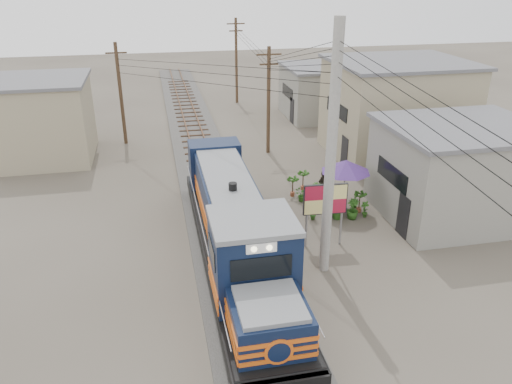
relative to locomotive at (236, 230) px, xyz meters
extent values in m
plane|color=#473F35|center=(0.00, -0.55, -1.69)|extent=(120.00, 120.00, 0.00)
cube|color=#595651|center=(0.00, 9.45, -1.61)|extent=(3.60, 70.00, 0.16)
cube|color=#51331E|center=(-0.54, 9.45, -1.43)|extent=(0.08, 70.00, 0.12)
cube|color=#51331E|center=(0.54, 9.45, -1.43)|extent=(0.08, 70.00, 0.12)
cube|color=black|center=(0.00, 0.05, -0.93)|extent=(2.81, 15.51, 0.53)
cube|color=black|center=(0.00, -4.80, -1.22)|extent=(2.13, 3.10, 0.63)
cube|color=black|center=(0.00, 4.90, -1.22)|extent=(2.13, 3.10, 0.63)
cube|color=#0D1832|center=(0.00, -5.96, -0.11)|extent=(2.31, 2.33, 1.45)
cube|color=#0D1832|center=(0.00, -3.54, 0.67)|extent=(2.76, 2.52, 3.01)
cube|color=slate|center=(0.00, -3.54, 2.22)|extent=(2.81, 2.65, 0.17)
cube|color=black|center=(0.00, -4.81, 1.20)|extent=(1.97, 0.06, 0.78)
cube|color=white|center=(0.00, -4.82, 1.93)|extent=(0.97, 0.06, 0.34)
cube|color=#0D1832|center=(0.00, 2.47, 0.28)|extent=(2.19, 9.50, 2.23)
cube|color=slate|center=(0.00, 2.47, 1.44)|extent=(1.97, 9.50, 0.17)
cube|color=#E35B15|center=(0.00, 0.05, -0.40)|extent=(2.85, 15.51, 0.14)
cube|color=#E35B15|center=(0.00, 0.05, -0.11)|extent=(2.85, 15.51, 0.14)
cube|color=#E35B15|center=(0.00, 0.05, 0.18)|extent=(2.85, 15.51, 0.14)
cylinder|color=#9E9B93|center=(3.50, -1.05, 3.31)|extent=(0.40, 0.40, 10.00)
cylinder|color=#4C3826|center=(4.50, 13.45, 1.81)|extent=(0.24, 0.24, 7.00)
cube|color=#4C3826|center=(4.50, 13.45, 4.81)|extent=(1.60, 0.10, 0.10)
cube|color=#4C3826|center=(4.50, 13.45, 4.21)|extent=(1.20, 0.10, 0.10)
cylinder|color=#4C3826|center=(4.80, 27.45, 2.06)|extent=(0.24, 0.24, 7.50)
cube|color=#4C3826|center=(4.80, 27.45, 5.31)|extent=(1.60, 0.10, 0.10)
cube|color=#4C3826|center=(4.80, 27.45, 4.71)|extent=(1.20, 0.10, 0.10)
cylinder|color=#4C3826|center=(-5.00, 17.45, 1.81)|extent=(0.24, 0.24, 7.00)
cube|color=#4C3826|center=(-5.00, 17.45, 4.81)|extent=(1.60, 0.10, 0.10)
cube|color=#4C3826|center=(-5.00, 17.45, 4.21)|extent=(1.20, 0.10, 0.10)
cube|color=gray|center=(11.50, 2.45, 0.56)|extent=(7.00, 6.00, 4.50)
cube|color=slate|center=(11.50, 2.45, 2.91)|extent=(7.35, 6.30, 0.20)
cube|color=black|center=(7.98, 2.45, 0.79)|extent=(0.05, 3.00, 0.90)
cube|color=gray|center=(12.50, 11.45, 1.31)|extent=(8.00, 7.00, 6.00)
cube|color=slate|center=(12.50, 11.45, 4.41)|extent=(8.40, 7.35, 0.20)
cube|color=black|center=(8.48, 11.45, 1.61)|extent=(0.05, 3.50, 0.90)
cube|color=gray|center=(11.00, 21.45, 0.31)|extent=(6.00, 6.00, 4.00)
cube|color=slate|center=(11.00, 21.45, 2.41)|extent=(6.30, 6.30, 0.20)
cube|color=black|center=(7.98, 21.45, 0.51)|extent=(0.05, 3.00, 0.90)
cube|color=gray|center=(-10.00, 15.45, 0.81)|extent=(6.00, 6.00, 5.00)
cube|color=slate|center=(-10.00, 15.45, 3.41)|extent=(6.30, 6.30, 0.20)
cylinder|color=#99999E|center=(3.30, 0.88, -0.59)|extent=(0.10, 0.10, 2.20)
cylinder|color=#99999E|center=(4.88, 0.77, -0.59)|extent=(0.10, 0.10, 2.20)
cube|color=black|center=(4.09, 0.82, 0.60)|extent=(1.94, 0.25, 1.41)
cube|color=#A91633|center=(4.09, 0.79, 0.60)|extent=(1.85, 0.20, 1.32)
cylinder|color=black|center=(6.27, 4.01, -1.64)|extent=(0.50, 0.50, 0.10)
cylinder|color=#99999E|center=(6.27, 4.01, -0.43)|extent=(0.05, 0.05, 2.51)
cone|color=#42236A|center=(6.27, 4.01, 0.76)|extent=(2.73, 2.73, 0.63)
imported|color=black|center=(5.68, 5.66, -0.90)|extent=(0.69, 0.60, 1.58)
imported|color=#265317|center=(4.43, 3.31, -1.22)|extent=(0.48, 0.58, 0.93)
imported|color=#265317|center=(5.20, 3.28, -1.27)|extent=(0.58, 0.59, 0.84)
imported|color=#265317|center=(5.69, 3.14, -1.15)|extent=(0.94, 1.06, 1.07)
imported|color=#265317|center=(6.38, 3.02, -1.16)|extent=(0.83, 0.83, 1.06)
imported|color=#265317|center=(7.06, 3.06, -1.26)|extent=(0.46, 0.53, 0.85)
imported|color=#265317|center=(4.57, 4.16, -1.17)|extent=(0.71, 0.66, 1.04)
imported|color=#265317|center=(5.25, 4.26, -1.29)|extent=(0.93, 0.90, 0.79)
imported|color=#265317|center=(5.89, 4.16, -1.36)|extent=(0.45, 0.45, 0.65)
imported|color=#265317|center=(6.36, 4.23, -1.12)|extent=(0.66, 0.72, 1.13)
imported|color=#265317|center=(7.01, 4.26, -1.23)|extent=(0.64, 0.62, 0.91)
imported|color=#265317|center=(4.48, 5.48, -1.33)|extent=(0.80, 0.76, 0.71)
imported|color=#265317|center=(5.26, 5.28, -1.15)|extent=(0.75, 0.75, 1.07)
camera|label=1|loc=(-2.88, -17.72, 9.76)|focal=35.00mm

